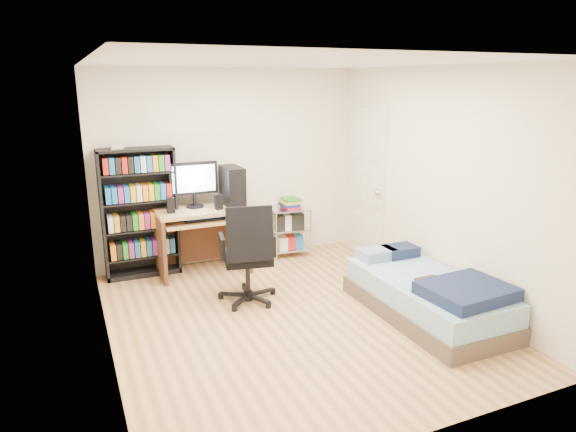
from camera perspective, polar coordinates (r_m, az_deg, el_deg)
name	(u,v)px	position (r m, az deg, el deg)	size (l,w,h in m)	color
room	(292,198)	(4.92, 0.40, 2.01)	(3.58, 4.08, 2.58)	tan
media_shelf	(139,211)	(6.45, -16.17, 0.49)	(0.89, 0.30, 1.64)	black
computer_desk	(209,213)	(6.46, -8.73, 0.35)	(1.10, 0.64, 1.38)	tan
office_chair	(248,271)	(5.57, -4.44, -6.13)	(0.78, 0.78, 1.11)	black
wire_cart	(290,218)	(6.98, 0.21, -0.18)	(0.54, 0.42, 0.82)	silver
bed	(428,295)	(5.46, 15.29, -8.52)	(0.91, 1.81, 0.52)	brown
door	(368,184)	(6.94, 8.88, 3.52)	(0.12, 0.80, 2.00)	silver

